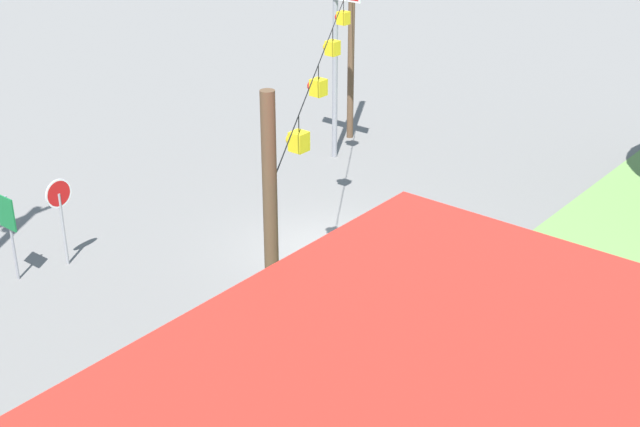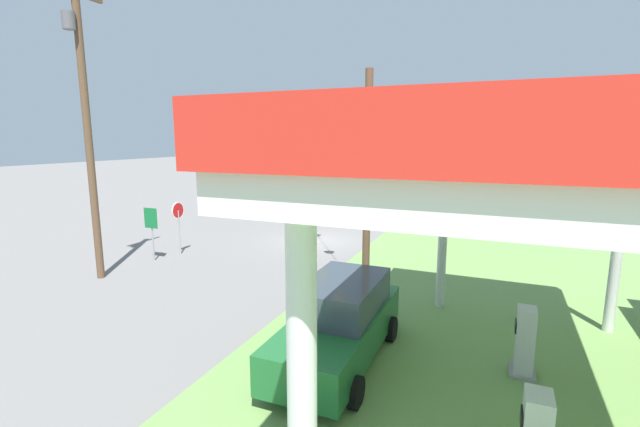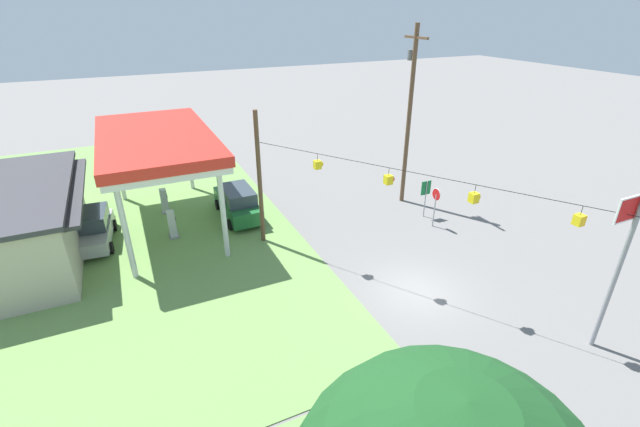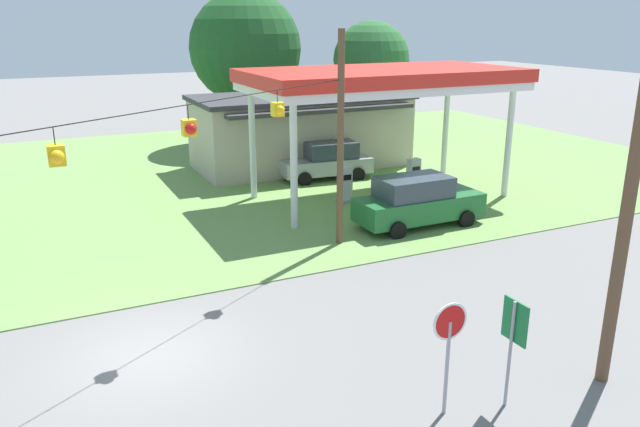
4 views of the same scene
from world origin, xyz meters
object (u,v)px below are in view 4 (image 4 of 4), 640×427
object	(u,v)px
car_at_pumps_front	(418,201)
fuel_pump_near	(345,185)
fuel_pump_far	(413,177)
tree_far_back	(371,60)
tree_behind_station	(245,48)
gas_station_store	(301,131)
stop_sign_roadside	(449,334)
car_at_pumps_rear	(327,160)
route_sign	(513,332)
gas_station_canopy	(383,81)

from	to	relation	value
car_at_pumps_front	fuel_pump_near	bearing A→B (deg)	103.20
fuel_pump_far	tree_far_back	bearing A→B (deg)	69.63
car_at_pumps_front	tree_behind_station	distance (m)	19.20
gas_station_store	tree_behind_station	size ratio (longest dim) A/B	1.21
stop_sign_roadside	tree_far_back	bearing A→B (deg)	-116.70
tree_far_back	tree_behind_station	bearing A→B (deg)	159.58
fuel_pump_near	car_at_pumps_rear	xyz separation A→B (m)	(1.13, 4.14, 0.18)
gas_station_store	fuel_pump_far	world-z (taller)	gas_station_store
gas_station_store	car_at_pumps_rear	size ratio (longest dim) A/B	2.44
car_at_pumps_front	stop_sign_roadside	bearing A→B (deg)	-121.61
fuel_pump_near	tree_far_back	bearing A→B (deg)	55.86
gas_station_store	route_sign	xyz separation A→B (m)	(-5.01, -22.09, -0.26)
tree_far_back	gas_station_canopy	bearing A→B (deg)	-117.69
gas_station_canopy	car_at_pumps_rear	size ratio (longest dim) A/B	2.51
tree_behind_station	gas_station_canopy	bearing A→B (deg)	-85.00
gas_station_store	car_at_pumps_rear	xyz separation A→B (m)	(0.03, -3.08, -1.01)
gas_station_store	car_at_pumps_front	bearing A→B (deg)	-90.46
stop_sign_roadside	tree_behind_station	distance (m)	29.81
fuel_pump_far	tree_behind_station	xyz separation A→B (m)	(-3.05, 14.39, 5.24)
gas_station_canopy	stop_sign_roadside	xyz separation A→B (m)	(-7.06, -14.54, -3.41)
stop_sign_roadside	tree_behind_station	bearing A→B (deg)	-101.34
tree_far_back	fuel_pump_near	bearing A→B (deg)	-124.14
car_at_pumps_front	gas_station_store	bearing A→B (deg)	89.08
car_at_pumps_rear	tree_behind_station	xyz separation A→B (m)	(-0.60, 10.25, 5.05)
car_at_pumps_front	route_sign	distance (m)	11.82
car_at_pumps_front	route_sign	size ratio (longest dim) A/B	2.13
gas_station_store	tree_behind_station	distance (m)	8.25
gas_station_canopy	fuel_pump_far	bearing A→B (deg)	-0.05
gas_station_canopy	car_at_pumps_front	distance (m)	5.95
gas_station_store	tree_behind_station	bearing A→B (deg)	94.55
fuel_pump_far	car_at_pumps_front	distance (m)	4.88
gas_station_store	car_at_pumps_front	world-z (taller)	gas_station_store
tree_far_back	car_at_pumps_rear	bearing A→B (deg)	-132.04
gas_station_canopy	car_at_pumps_rear	distance (m)	5.98
gas_station_store	tree_far_back	size ratio (longest dim) A/B	1.50
fuel_pump_far	route_sign	distance (m)	16.68
route_sign	tree_behind_station	world-z (taller)	tree_behind_station
gas_station_canopy	route_sign	world-z (taller)	gas_station_canopy
gas_station_store	fuel_pump_far	bearing A→B (deg)	-71.08
tree_far_back	car_at_pumps_front	bearing A→B (deg)	-113.57
gas_station_canopy	car_at_pumps_rear	bearing A→B (deg)	99.04
tree_behind_station	car_at_pumps_rear	bearing A→B (deg)	-86.64
gas_station_store	fuel_pump_far	distance (m)	7.72
car_at_pumps_front	tree_behind_station	xyz separation A→B (m)	(-0.48, 18.54, 4.99)
car_at_pumps_rear	route_sign	xyz separation A→B (m)	(-5.04, -19.01, 0.75)
gas_station_canopy	car_at_pumps_front	xyz separation A→B (m)	(-0.78, -4.15, -4.20)
gas_station_canopy	fuel_pump_far	world-z (taller)	gas_station_canopy
stop_sign_roadside	car_at_pumps_rear	bearing A→B (deg)	-108.92
route_sign	tree_behind_station	bearing A→B (deg)	81.38
stop_sign_roadside	route_sign	world-z (taller)	stop_sign_roadside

